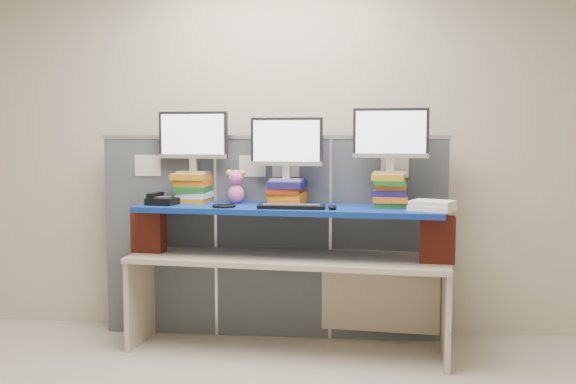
# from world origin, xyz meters

# --- Properties ---
(room) EXTENTS (5.00, 4.00, 2.80)m
(room) POSITION_xyz_m (0.00, 0.00, 1.40)
(room) COLOR beige
(room) RESTS_ON ground
(cubicle_partition) EXTENTS (2.60, 0.06, 1.53)m
(cubicle_partition) POSITION_xyz_m (-0.00, 1.78, 0.77)
(cubicle_partition) COLOR #444A50
(cubicle_partition) RESTS_ON ground
(desk) EXTENTS (2.28, 0.86, 0.68)m
(desk) POSITION_xyz_m (0.14, 1.49, 0.54)
(desk) COLOR #C1AE93
(desk) RESTS_ON ground
(brick_pier_left) EXTENTS (0.24, 0.15, 0.31)m
(brick_pier_left) POSITION_xyz_m (-0.88, 1.54, 0.84)
(brick_pier_left) COLOR maroon
(brick_pier_left) RESTS_ON desk
(brick_pier_right) EXTENTS (0.24, 0.15, 0.31)m
(brick_pier_right) POSITION_xyz_m (1.16, 1.34, 0.84)
(brick_pier_right) COLOR maroon
(brick_pier_right) RESTS_ON desk
(blue_board) EXTENTS (2.18, 0.74, 0.04)m
(blue_board) POSITION_xyz_m (0.14, 1.49, 1.01)
(blue_board) COLOR navy
(blue_board) RESTS_ON brick_pier_left
(book_stack_left) EXTENTS (0.29, 0.31, 0.22)m
(book_stack_left) POSITION_xyz_m (-0.58, 1.68, 1.14)
(book_stack_left) COLOR #C78B1B
(book_stack_left) RESTS_ON blue_board
(book_stack_center) EXTENTS (0.28, 0.34, 0.17)m
(book_stack_center) POSITION_xyz_m (0.12, 1.61, 1.12)
(book_stack_center) COLOR orange
(book_stack_center) RESTS_ON blue_board
(book_stack_right) EXTENTS (0.27, 0.32, 0.23)m
(book_stack_right) POSITION_xyz_m (0.86, 1.55, 1.14)
(book_stack_right) COLOR #185D21
(book_stack_right) RESTS_ON blue_board
(monitor_left) EXTENTS (0.52, 0.17, 0.45)m
(monitor_left) POSITION_xyz_m (-0.58, 1.68, 1.51)
(monitor_left) COLOR #B1B1B7
(monitor_left) RESTS_ON book_stack_left
(monitor_center) EXTENTS (0.52, 0.17, 0.45)m
(monitor_center) POSITION_xyz_m (0.12, 1.61, 1.46)
(monitor_center) COLOR #B1B1B7
(monitor_center) RESTS_ON book_stack_center
(monitor_right) EXTENTS (0.52, 0.17, 0.45)m
(monitor_right) POSITION_xyz_m (0.85, 1.54, 1.52)
(monitor_right) COLOR #B1B1B7
(monitor_right) RESTS_ON book_stack_right
(keyboard) EXTENTS (0.46, 0.16, 0.03)m
(keyboard) POSITION_xyz_m (0.18, 1.35, 1.05)
(keyboard) COLOR black
(keyboard) RESTS_ON blue_board
(mouse) EXTENTS (0.09, 0.12, 0.03)m
(mouse) POSITION_xyz_m (0.46, 1.32, 1.05)
(mouse) COLOR black
(mouse) RESTS_ON blue_board
(desk_phone) EXTENTS (0.23, 0.22, 0.08)m
(desk_phone) POSITION_xyz_m (-0.77, 1.50, 1.06)
(desk_phone) COLOR black
(desk_phone) RESTS_ON blue_board
(headset) EXTENTS (0.22, 0.22, 0.02)m
(headset) POSITION_xyz_m (-0.29, 1.39, 1.04)
(headset) COLOR black
(headset) RESTS_ON blue_board
(plush_toy) EXTENTS (0.15, 0.11, 0.25)m
(plush_toy) POSITION_xyz_m (-0.25, 1.64, 1.16)
(plush_toy) COLOR pink
(plush_toy) RESTS_ON blue_board
(binder_stack) EXTENTS (0.34, 0.31, 0.07)m
(binder_stack) POSITION_xyz_m (1.12, 1.33, 1.06)
(binder_stack) COLOR white
(binder_stack) RESTS_ON blue_board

